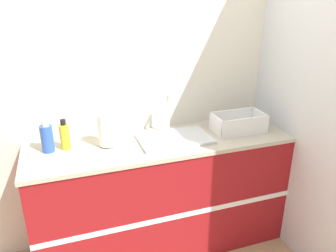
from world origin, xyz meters
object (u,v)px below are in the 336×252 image
(bottle_yellow, at_px, (65,136))
(sink, at_px, (174,137))
(bottle_blue, at_px, (47,138))
(dish_rack, at_px, (238,125))
(paper_towel_roll, at_px, (107,130))

(bottle_yellow, bearing_deg, sink, -6.92)
(bottle_blue, bearing_deg, sink, -5.93)
(dish_rack, height_order, bottle_yellow, bottle_yellow)
(paper_towel_roll, height_order, bottle_blue, paper_towel_roll)
(paper_towel_roll, xyz_separation_m, bottle_blue, (-0.39, 0.04, -0.02))
(paper_towel_roll, relative_size, bottle_yellow, 1.08)
(sink, xyz_separation_m, bottle_yellow, (-0.76, 0.09, 0.08))
(bottle_yellow, bearing_deg, paper_towel_roll, -8.91)
(sink, relative_size, bottle_yellow, 2.42)
(dish_rack, bearing_deg, sink, 179.35)
(bottle_blue, bearing_deg, dish_rack, -3.95)
(dish_rack, relative_size, bottle_blue, 1.75)
(sink, relative_size, paper_towel_roll, 2.23)
(sink, height_order, bottle_yellow, sink)
(dish_rack, xyz_separation_m, bottle_blue, (-1.40, 0.10, 0.05))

